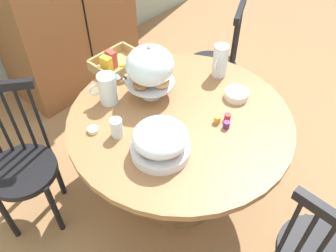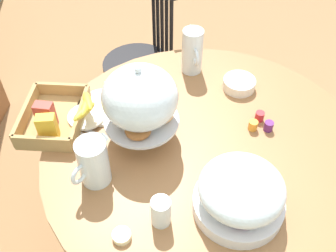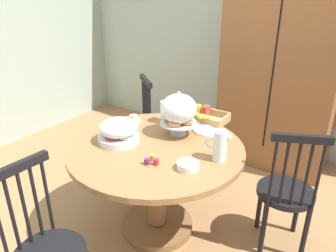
# 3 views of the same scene
# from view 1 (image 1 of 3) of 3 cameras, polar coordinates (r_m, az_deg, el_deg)

# --- Properties ---
(ground_plane) EXTENTS (10.00, 10.00, 0.00)m
(ground_plane) POSITION_cam_1_polar(r_m,az_deg,el_deg) (2.55, 0.35, -9.31)
(ground_plane) COLOR #997047
(dining_table) EXTENTS (1.26, 1.26, 0.74)m
(dining_table) POSITION_cam_1_polar(r_m,az_deg,el_deg) (2.08, 1.85, -2.49)
(dining_table) COLOR olive
(dining_table) RESTS_ON ground_plane
(windsor_chair_by_cabinet) EXTENTS (0.44, 0.44, 0.97)m
(windsor_chair_by_cabinet) POSITION_cam_1_polar(r_m,az_deg,el_deg) (2.82, 7.57, 9.57)
(windsor_chair_by_cabinet) COLOR black
(windsor_chair_by_cabinet) RESTS_ON ground_plane
(windsor_chair_facing_door) EXTENTS (0.47, 0.47, 0.97)m
(windsor_chair_facing_door) POSITION_cam_1_polar(r_m,az_deg,el_deg) (2.23, -22.62, -6.28)
(windsor_chair_facing_door) COLOR black
(windsor_chair_facing_door) RESTS_ON ground_plane
(pastry_stand_with_dome) EXTENTS (0.28, 0.28, 0.34)m
(pastry_stand_with_dome) POSITION_cam_1_polar(r_m,az_deg,el_deg) (1.96, -2.97, 9.55)
(pastry_stand_with_dome) COLOR silver
(pastry_stand_with_dome) RESTS_ON dining_table
(fruit_platter_covered) EXTENTS (0.30, 0.30, 0.18)m
(fruit_platter_covered) POSITION_cam_1_polar(r_m,az_deg,el_deg) (1.69, -1.26, -2.46)
(fruit_platter_covered) COLOR silver
(fruit_platter_covered) RESTS_ON dining_table
(orange_juice_pitcher) EXTENTS (0.17, 0.09, 0.21)m
(orange_juice_pitcher) POSITION_cam_1_polar(r_m,az_deg,el_deg) (2.20, 8.50, 10.32)
(orange_juice_pitcher) COLOR silver
(orange_juice_pitcher) RESTS_ON dining_table
(milk_pitcher) EXTENTS (0.17, 0.11, 0.18)m
(milk_pitcher) POSITION_cam_1_polar(r_m,az_deg,el_deg) (2.01, -9.84, 5.83)
(milk_pitcher) COLOR silver
(milk_pitcher) RESTS_ON dining_table
(cereal_basket) EXTENTS (0.32, 0.30, 0.12)m
(cereal_basket) POSITION_cam_1_polar(r_m,az_deg,el_deg) (2.28, -8.27, 10.17)
(cereal_basket) COLOR tan
(cereal_basket) RESTS_ON dining_table
(china_plate_large) EXTENTS (0.22, 0.22, 0.01)m
(china_plate_large) POSITION_cam_1_polar(r_m,az_deg,el_deg) (2.26, -3.39, 9.04)
(china_plate_large) COLOR white
(china_plate_large) RESTS_ON dining_table
(china_plate_small) EXTENTS (0.15, 0.15, 0.01)m
(china_plate_small) POSITION_cam_1_polar(r_m,az_deg,el_deg) (2.25, -5.71, 9.02)
(china_plate_small) COLOR white
(china_plate_small) RESTS_ON china_plate_large
(cereal_bowl) EXTENTS (0.14, 0.14, 0.04)m
(cereal_bowl) POSITION_cam_1_polar(r_m,az_deg,el_deg) (2.08, 11.15, 5.09)
(cereal_bowl) COLOR white
(cereal_bowl) RESTS_ON dining_table
(drinking_glass) EXTENTS (0.06, 0.06, 0.11)m
(drinking_glass) POSITION_cam_1_polar(r_m,az_deg,el_deg) (1.81, -8.40, -0.31)
(drinking_glass) COLOR silver
(drinking_glass) RESTS_ON dining_table
(butter_dish) EXTENTS (0.06, 0.06, 0.02)m
(butter_dish) POSITION_cam_1_polar(r_m,az_deg,el_deg) (1.89, -12.16, -0.62)
(butter_dish) COLOR beige
(butter_dish) RESTS_ON dining_table
(jam_jar_strawberry) EXTENTS (0.04, 0.04, 0.04)m
(jam_jar_strawberry) POSITION_cam_1_polar(r_m,az_deg,el_deg) (1.93, 9.70, 1.44)
(jam_jar_strawberry) COLOR #B7282D
(jam_jar_strawberry) RESTS_ON dining_table
(jam_jar_apricot) EXTENTS (0.04, 0.04, 0.04)m
(jam_jar_apricot) POSITION_cam_1_polar(r_m,az_deg,el_deg) (1.91, 8.06, 1.06)
(jam_jar_apricot) COLOR orange
(jam_jar_apricot) RESTS_ON dining_table
(jam_jar_grape) EXTENTS (0.04, 0.04, 0.04)m
(jam_jar_grape) POSITION_cam_1_polar(r_m,az_deg,el_deg) (1.89, 9.53, 0.20)
(jam_jar_grape) COLOR #5B2366
(jam_jar_grape) RESTS_ON dining_table
(table_knife) EXTENTS (0.08, 0.16, 0.01)m
(table_knife) POSITION_cam_1_polar(r_m,az_deg,el_deg) (2.23, -6.74, 8.04)
(table_knife) COLOR silver
(table_knife) RESTS_ON dining_table
(dinner_fork) EXTENTS (0.08, 0.16, 0.01)m
(dinner_fork) POSITION_cam_1_polar(r_m,az_deg,el_deg) (2.22, -7.47, 7.82)
(dinner_fork) COLOR silver
(dinner_fork) RESTS_ON dining_table
(soup_spoon) EXTENTS (0.08, 0.16, 0.01)m
(soup_spoon) POSITION_cam_1_polar(r_m,az_deg,el_deg) (2.31, -0.14, 9.87)
(soup_spoon) COLOR silver
(soup_spoon) RESTS_ON dining_table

